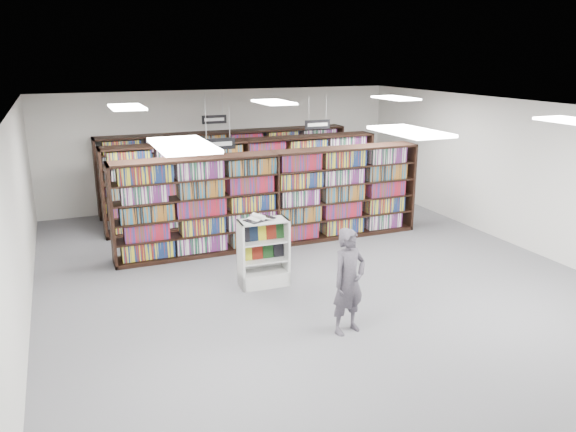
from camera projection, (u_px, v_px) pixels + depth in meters
name	position (u px, v px, depth m)	size (l,w,h in m)	color
floor	(312.00, 275.00, 10.89)	(12.00, 12.00, 0.00)	#56565B
ceiling	(314.00, 109.00, 10.00)	(10.00, 12.00, 0.10)	silver
wall_back	(223.00, 148.00, 15.77)	(10.00, 0.10, 3.20)	silver
wall_left	(17.00, 226.00, 8.62)	(0.10, 12.00, 3.20)	silver
wall_right	(520.00, 174.00, 12.27)	(0.10, 12.00, 3.20)	silver
bookshelf_row_near	(274.00, 199.00, 12.37)	(7.00, 0.60, 2.10)	black
bookshelf_row_mid	(246.00, 181.00, 14.15)	(7.00, 0.60, 2.10)	black
bookshelf_row_far	(227.00, 169.00, 15.66)	(7.00, 0.60, 2.10)	black
aisle_sign_left	(218.00, 143.00, 10.53)	(0.65, 0.02, 0.80)	#B2B2B7
aisle_sign_right	(318.00, 124.00, 13.40)	(0.65, 0.02, 0.80)	#B2B2B7
aisle_sign_center	(214.00, 119.00, 14.44)	(0.65, 0.02, 0.80)	#B2B2B7
troffer_front_left	(183.00, 145.00, 6.25)	(0.60, 1.20, 0.04)	white
troffer_front_center	(410.00, 132.00, 7.35)	(0.60, 1.20, 0.04)	white
troffer_back_left	(127.00, 107.00, 10.69)	(0.60, 1.20, 0.04)	white
troffer_back_center	(274.00, 102.00, 11.79)	(0.60, 1.20, 0.04)	white
troffer_back_right	(396.00, 98.00, 12.88)	(0.60, 1.20, 0.04)	white
endcap_display	(263.00, 262.00, 10.35)	(0.92, 0.49, 1.26)	silver
open_book	(259.00, 218.00, 10.12)	(0.62, 0.50, 0.12)	black
shopper	(349.00, 281.00, 8.47)	(0.61, 0.40, 1.66)	#514B56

